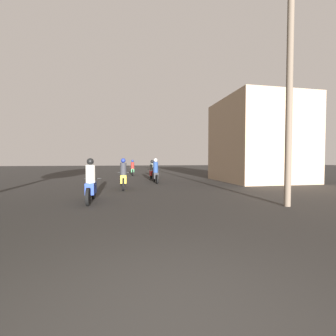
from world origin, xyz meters
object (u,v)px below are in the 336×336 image
Objects in this scene: motorcycle_blue at (91,185)px; building_right_near at (258,141)px; motorcycle_black at (156,173)px; motorcycle_green at (133,169)px; motorcycle_yellow at (123,177)px; utility_pole_near at (290,75)px; motorcycle_orange at (155,170)px; motorcycle_red at (152,172)px.

building_right_near reaches higher than motorcycle_blue.
motorcycle_black is 7.64m from motorcycle_green.
utility_pole_near is (5.24, -5.50, 3.58)m from motorcycle_yellow.
motorcycle_orange is at bearing 143.15° from building_right_near.
motorcycle_orange is 3.27m from motorcycle_green.
motorcycle_yellow is (1.13, 3.49, 0.01)m from motorcycle_blue.
motorcycle_red is 1.07× the size of motorcycle_green.
utility_pole_near is at bearing -63.83° from motorcycle_black.
building_right_near is (7.33, -0.19, 2.21)m from motorcycle_black.
motorcycle_orange is at bearing 75.96° from motorcycle_yellow.
motorcycle_green is (1.99, 13.77, -0.01)m from motorcycle_blue.
motorcycle_blue reaches higher than motorcycle_red.
motorcycle_black is at bearing 58.39° from motorcycle_yellow.
motorcycle_yellow reaches higher than motorcycle_orange.
utility_pole_near reaches higher than motorcycle_blue.
motorcycle_blue is 7.58m from utility_pole_near.
motorcycle_blue is at bearing -102.57° from motorcycle_yellow.
motorcycle_orange is 0.34× the size of building_right_near.
utility_pole_near reaches higher than building_right_near.
motorcycle_green is at bearing 126.25° from motorcycle_orange.
motorcycle_blue reaches higher than motorcycle_orange.
motorcycle_blue is 1.01× the size of motorcycle_orange.
motorcycle_black is 9.52m from utility_pole_near.
utility_pole_near is at bearing -40.94° from motorcycle_yellow.
motorcycle_red is (0.06, 2.37, -0.04)m from motorcycle_black.
motorcycle_red is (3.26, 8.59, -0.02)m from motorcycle_blue.
utility_pole_near is at bearing -22.92° from motorcycle_blue.
motorcycle_blue is 0.34× the size of building_right_near.
motorcycle_yellow is 8.39m from utility_pole_near.
motorcycle_yellow is 5.53m from motorcycle_red.
motorcycle_blue is 0.97× the size of motorcycle_red.
building_right_near is at bearing 3.60° from motorcycle_black.
building_right_near is at bearing -24.45° from motorcycle_red.
motorcycle_yellow is 1.05× the size of motorcycle_black.
motorcycle_yellow is 3.43m from motorcycle_black.
motorcycle_yellow is 1.08× the size of motorcycle_orange.
utility_pole_near is (-4.17, -8.04, 1.36)m from building_right_near.
motorcycle_blue is 12.34m from building_right_near.
motorcycle_red is at bearing 63.80° from motorcycle_blue.
motorcycle_black is 1.03× the size of motorcycle_orange.
motorcycle_orange reaches higher than motorcycle_red.
utility_pole_near reaches higher than motorcycle_black.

